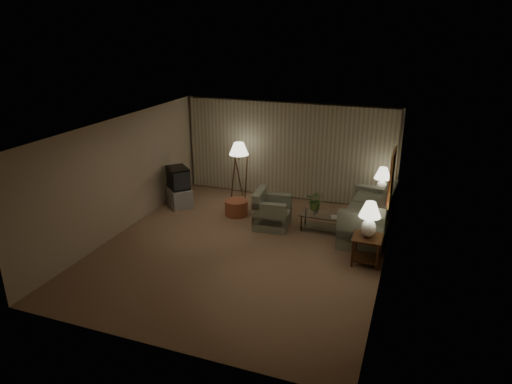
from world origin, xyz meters
TOP-DOWN VIEW (x-y plane):
  - ground at (0.00, 0.00)m, footprint 7.00×7.00m
  - room_shell at (0.02, 1.51)m, footprint 6.04×7.02m
  - sofa at (2.50, 1.61)m, footprint 2.12×1.25m
  - armchair at (0.26, 1.32)m, footprint 1.03×0.99m
  - side_table_near at (2.65, 0.26)m, footprint 0.59×0.59m
  - side_table_far at (2.65, 2.86)m, footprint 0.45×0.38m
  - table_lamp_near at (2.65, 0.26)m, footprint 0.44×0.44m
  - table_lamp_far at (2.65, 2.86)m, footprint 0.41×0.41m
  - coffee_table at (1.43, 1.51)m, footprint 1.00×0.55m
  - tv_cabinet at (-2.55, 1.78)m, footprint 1.38×1.38m
  - crt_tv at (-2.55, 1.78)m, footprint 1.14×1.14m
  - floor_lamp at (-1.18, 2.76)m, footprint 0.53×0.53m
  - ottoman at (-0.83, 1.68)m, footprint 0.71×0.71m
  - vase at (1.28, 1.51)m, footprint 0.17×0.17m
  - flowers at (1.28, 1.51)m, footprint 0.46×0.40m
  - book at (1.68, 1.41)m, footprint 0.22×0.26m

SIDE VIEW (x-z plane):
  - ground at x=0.00m, z-range 0.00..0.00m
  - ottoman at x=-0.83m, z-range 0.00..0.40m
  - tv_cabinet at x=-2.55m, z-range 0.00..0.50m
  - coffee_table at x=1.43m, z-range 0.07..0.48m
  - armchair at x=0.26m, z-range 0.00..0.72m
  - side_table_far at x=2.65m, z-range 0.09..0.69m
  - side_table_near at x=2.65m, z-range 0.12..0.72m
  - book at x=1.68m, z-range 0.41..0.43m
  - sofa at x=2.50m, z-range 0.00..0.89m
  - vase at x=1.28m, z-range 0.42..0.55m
  - crt_tv at x=-2.55m, z-range 0.50..1.07m
  - flowers at x=1.28m, z-range 0.55..1.03m
  - floor_lamp at x=-1.18m, z-range 0.04..1.67m
  - table_lamp_far at x=2.65m, z-range 0.66..1.38m
  - table_lamp_near at x=2.65m, z-range 0.67..1.42m
  - room_shell at x=0.02m, z-range 0.39..3.11m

